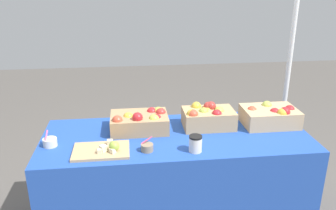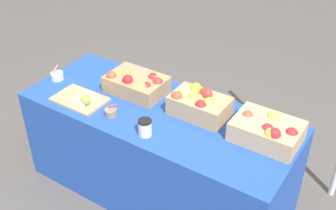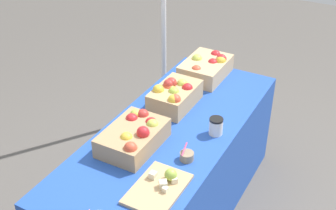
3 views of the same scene
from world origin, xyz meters
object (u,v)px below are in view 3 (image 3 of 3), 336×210
(cutting_board_front, at_px, (160,186))
(apple_crate_right, at_px, (134,135))
(sample_bowl_mid, at_px, (187,156))
(coffee_cup, at_px, (216,126))
(apple_crate_middle, at_px, (174,95))
(tent_pole, at_px, (164,12))
(apple_crate_left, at_px, (206,67))

(cutting_board_front, bearing_deg, apple_crate_right, 51.28)
(sample_bowl_mid, height_order, coffee_cup, coffee_cup)
(apple_crate_middle, distance_m, sample_bowl_mid, 0.58)
(apple_crate_middle, height_order, tent_pole, tent_pole)
(apple_crate_middle, bearing_deg, cutting_board_front, -157.17)
(cutting_board_front, height_order, sample_bowl_mid, sample_bowl_mid)
(coffee_cup, height_order, tent_pole, tent_pole)
(cutting_board_front, xyz_separation_m, coffee_cup, (0.59, -0.06, 0.04))
(apple_crate_left, bearing_deg, apple_crate_middle, 178.13)
(apple_crate_middle, distance_m, tent_pole, 1.05)
(apple_crate_left, height_order, apple_crate_right, apple_crate_left)
(sample_bowl_mid, bearing_deg, coffee_cup, -7.87)
(apple_crate_middle, relative_size, tent_pole, 0.19)
(apple_crate_left, relative_size, coffee_cup, 3.69)
(apple_crate_right, bearing_deg, coffee_cup, -48.03)
(apple_crate_left, bearing_deg, tent_pole, 56.30)
(apple_crate_middle, bearing_deg, apple_crate_left, -1.87)
(coffee_cup, bearing_deg, sample_bowl_mid, 172.13)
(apple_crate_right, relative_size, coffee_cup, 3.78)
(apple_crate_left, xyz_separation_m, tent_pole, (0.39, 0.58, 0.20))
(apple_crate_middle, distance_m, apple_crate_right, 0.50)
(apple_crate_left, xyz_separation_m, sample_bowl_mid, (-0.96, -0.32, -0.05))
(apple_crate_right, xyz_separation_m, tent_pole, (1.37, 0.57, 0.20))
(sample_bowl_mid, relative_size, coffee_cup, 0.87)
(tent_pole, bearing_deg, apple_crate_left, -123.70)
(coffee_cup, xyz_separation_m, tent_pole, (1.03, 0.94, 0.22))
(apple_crate_right, xyz_separation_m, cutting_board_front, (-0.25, -0.32, -0.05))
(coffee_cup, bearing_deg, apple_crate_middle, 66.11)
(apple_crate_left, height_order, coffee_cup, apple_crate_left)
(apple_crate_left, distance_m, apple_crate_middle, 0.48)
(cutting_board_front, height_order, coffee_cup, coffee_cup)
(sample_bowl_mid, bearing_deg, apple_crate_left, 18.30)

